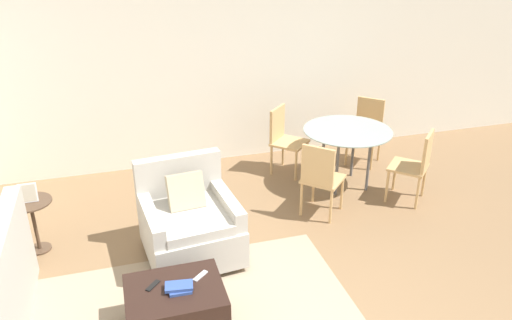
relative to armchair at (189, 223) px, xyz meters
The scene contains 14 objects.
wall_back 2.49m from the armchair, 80.11° to the left, with size 12.00×0.06×2.75m.
area_rug 0.92m from the armchair, 99.79° to the right, with size 2.81×1.65×0.01m.
armchair is the anchor object (origin of this frame).
ottoman 1.07m from the armchair, 105.99° to the right, with size 0.78×0.62×0.42m.
book_stack 1.08m from the armchair, 103.55° to the right, with size 0.24×0.16×0.05m.
tv_remote_primary 0.93m from the armchair, 93.86° to the right, with size 0.14×0.13×0.01m.
tv_remote_secondary 1.04m from the armchair, 115.76° to the right, with size 0.13×0.13×0.01m.
side_table 1.58m from the armchair, 160.82° to the left, with size 0.42×0.42×0.57m.
picture_frame 1.61m from the armchair, 160.83° to the left, with size 0.17×0.07×0.19m.
dining_table 2.38m from the armchair, 23.71° to the left, with size 1.10×1.10×0.77m.
dining_chair_near_left 1.58m from the armchair, 12.16° to the left, with size 0.59×0.59×0.90m.
dining_chair_near_right 2.79m from the armchair, ahead, with size 0.59×0.59×0.90m.
dining_chair_far_left 2.20m from the armchair, 45.37° to the left, with size 0.59×0.59×0.90m.
dining_chair_far_right 3.18m from the armchair, 29.40° to the left, with size 0.59×0.59×0.90m.
Camera 1 is at (-0.96, -2.76, 3.02)m, focal length 35.00 mm.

